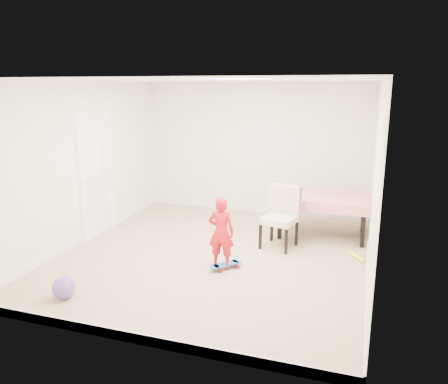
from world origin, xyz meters
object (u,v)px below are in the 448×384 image
(dining_table, at_px, (323,216))
(dining_chair, at_px, (279,218))
(child, at_px, (221,235))
(skateboard, at_px, (226,266))
(balloon, at_px, (64,288))

(dining_table, height_order, dining_chair, dining_chair)
(dining_table, bearing_deg, child, -123.29)
(dining_chair, bearing_deg, dining_table, 64.86)
(dining_table, height_order, child, child)
(skateboard, bearing_deg, child, 144.90)
(dining_chair, relative_size, child, 0.97)
(skateboard, distance_m, balloon, 2.16)
(child, height_order, balloon, child)
(dining_chair, bearing_deg, child, -106.76)
(dining_chair, relative_size, balloon, 3.52)
(dining_chair, distance_m, skateboard, 1.29)
(dining_table, distance_m, child, 2.24)
(child, bearing_deg, skateboard, -169.79)
(balloon, bearing_deg, child, 43.11)
(child, bearing_deg, dining_chair, -122.75)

